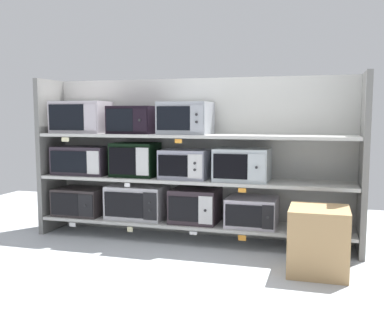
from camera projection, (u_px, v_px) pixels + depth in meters
The scene contains 27 objects.
ground at pixel (155, 276), 3.43m from camera, with size 7.02×6.00×0.02m, color #B2B7BC.
back_panel at pixel (199, 157), 4.54m from camera, with size 3.22×0.04×1.57m, color #B2B2AD.
upright_left at pixel (51, 156), 4.72m from camera, with size 0.05×0.47×1.57m, color slate.
upright_right at pixel (364, 165), 3.87m from camera, with size 0.05×0.47×1.57m, color slate.
shelf_0 at pixel (192, 223), 4.37m from camera, with size 3.02×0.47×0.03m, color beige.
microwave_0 at pixel (81, 201), 4.68m from camera, with size 0.50×0.41×0.28m.
microwave_1 at pixel (137, 202), 4.50m from camera, with size 0.57×0.39×0.33m.
microwave_2 at pixel (195, 205), 4.33m from camera, with size 0.45×0.40×0.32m.
microwave_3 at pixel (252, 212), 4.18m from camera, with size 0.46×0.41×0.27m.
price_tag_0 at pixel (72, 225), 4.47m from camera, with size 0.07×0.00×0.04m, color white.
price_tag_1 at pixel (130, 229), 4.30m from camera, with size 0.06×0.00×0.05m, color beige.
price_tag_2 at pixel (193, 233), 4.12m from camera, with size 0.07×0.00×0.03m, color white.
price_tag_3 at pixel (242, 238), 4.00m from camera, with size 0.07×0.00×0.05m, color orange.
shelf_1 at pixel (192, 180), 4.32m from camera, with size 3.02×0.47×0.03m, color beige.
microwave_4 at pixel (83, 160), 4.62m from camera, with size 0.57×0.36×0.28m.
microwave_5 at pixel (135, 160), 4.46m from camera, with size 0.43×0.35×0.33m.
microwave_6 at pixel (185, 164), 4.32m from camera, with size 0.45×0.38×0.28m.
microwave_7 at pixel (242, 164), 4.16m from camera, with size 0.49×0.42×0.30m.
price_tag_4 at pixel (127, 185), 4.25m from camera, with size 0.06×0.00×0.04m, color white.
price_tag_5 at pixel (242, 190), 3.95m from camera, with size 0.07×0.00×0.04m, color orange.
shelf_2 at pixel (192, 136), 4.27m from camera, with size 3.02×0.47×0.03m, color beige.
microwave_8 at pixel (81, 117), 4.57m from camera, with size 0.55×0.36×0.32m.
microwave_9 at pixel (134, 120), 4.41m from camera, with size 0.44×0.37×0.27m.
microwave_10 at pixel (186, 118), 4.26m from camera, with size 0.47×0.41×0.30m.
price_tag_6 at pixel (65, 139), 4.39m from camera, with size 0.08×0.00×0.04m, color beige.
price_tag_7 at pixel (178, 141), 4.06m from camera, with size 0.07×0.00×0.04m, color orange.
shipping_carton at pixel (318, 241), 3.44m from camera, with size 0.44×0.44×0.51m, color tan.
Camera 1 is at (1.20, -4.11, 1.20)m, focal length 42.16 mm.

